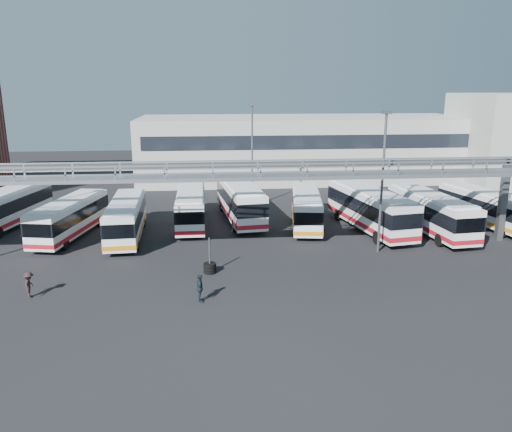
{
  "coord_description": "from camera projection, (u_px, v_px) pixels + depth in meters",
  "views": [
    {
      "loc": [
        -0.18,
        -26.9,
        11.82
      ],
      "look_at": [
        2.89,
        6.0,
        3.21
      ],
      "focal_mm": 35.0,
      "sensor_mm": 36.0,
      "label": 1
    }
  ],
  "objects": [
    {
      "name": "ground",
      "position": [
        216.0,
        297.0,
        28.92
      ],
      "size": [
        140.0,
        140.0,
        0.0
      ],
      "primitive_type": "plane",
      "color": "black",
      "rests_on": "ground"
    },
    {
      "name": "gantry",
      "position": [
        213.0,
        184.0,
        33.19
      ],
      "size": [
        51.4,
        5.15,
        7.1
      ],
      "color": "gray",
      "rests_on": "ground"
    },
    {
      "name": "warehouse",
      "position": [
        302.0,
        148.0,
        65.6
      ],
      "size": [
        42.0,
        14.0,
        8.0
      ],
      "primitive_type": "cube",
      "color": "#9E9E99",
      "rests_on": "ground"
    },
    {
      "name": "light_pole_mid",
      "position": [
        383.0,
        175.0,
        35.3
      ],
      "size": [
        0.7,
        0.35,
        10.21
      ],
      "color": "#4C4F54",
      "rests_on": "ground"
    },
    {
      "name": "light_pole_back",
      "position": [
        252.0,
        150.0,
        49.03
      ],
      "size": [
        0.7,
        0.35,
        10.21
      ],
      "color": "#4C4F54",
      "rests_on": "ground"
    },
    {
      "name": "bus_1",
      "position": [
        8.0,
        207.0,
        42.82
      ],
      "size": [
        4.5,
        11.0,
        3.26
      ],
      "rotation": [
        0.0,
        0.0,
        -0.19
      ],
      "color": "white",
      "rests_on": "ground"
    },
    {
      "name": "bus_2",
      "position": [
        70.0,
        217.0,
        39.98
      ],
      "size": [
        4.26,
        10.36,
        3.07
      ],
      "rotation": [
        0.0,
        0.0,
        -0.2
      ],
      "color": "white",
      "rests_on": "ground"
    },
    {
      "name": "bus_3",
      "position": [
        126.0,
        217.0,
        39.7
      ],
      "size": [
        2.89,
        10.38,
        3.12
      ],
      "rotation": [
        0.0,
        0.0,
        0.05
      ],
      "color": "white",
      "rests_on": "ground"
    },
    {
      "name": "bus_4",
      "position": [
        191.0,
        206.0,
        43.32
      ],
      "size": [
        2.45,
        10.19,
        3.09
      ],
      "rotation": [
        0.0,
        0.0,
        0.01
      ],
      "color": "white",
      "rests_on": "ground"
    },
    {
      "name": "bus_5",
      "position": [
        240.0,
        200.0,
        45.01
      ],
      "size": [
        3.99,
        11.6,
        3.45
      ],
      "rotation": [
        0.0,
        0.0,
        0.12
      ],
      "color": "white",
      "rests_on": "ground"
    },
    {
      "name": "bus_6",
      "position": [
        306.0,
        207.0,
        43.16
      ],
      "size": [
        3.82,
        10.27,
        3.05
      ],
      "rotation": [
        0.0,
        0.0,
        -0.15
      ],
      "color": "white",
      "rests_on": "ground"
    },
    {
      "name": "bus_7",
      "position": [
        370.0,
        208.0,
        41.8
      ],
      "size": [
        4.59,
        11.82,
        3.51
      ],
      "rotation": [
        0.0,
        0.0,
        0.17
      ],
      "color": "white",
      "rests_on": "ground"
    },
    {
      "name": "bus_8",
      "position": [
        431.0,
        212.0,
        41.05
      ],
      "size": [
        3.62,
        11.08,
        3.3
      ],
      "rotation": [
        0.0,
        0.0,
        0.1
      ],
      "color": "white",
      "rests_on": "ground"
    },
    {
      "name": "bus_9",
      "position": [
        486.0,
        207.0,
        43.09
      ],
      "size": [
        4.3,
        10.45,
        3.09
      ],
      "rotation": [
        0.0,
        0.0,
        0.2
      ],
      "color": "white",
      "rests_on": "ground"
    },
    {
      "name": "pedestrian_c",
      "position": [
        29.0,
        285.0,
        28.63
      ],
      "size": [
        0.64,
        1.03,
        1.55
      ],
      "primitive_type": "imported",
      "rotation": [
        0.0,
        0.0,
        1.64
      ],
      "color": "black",
      "rests_on": "ground"
    },
    {
      "name": "pedestrian_d",
      "position": [
        200.0,
        288.0,
        28.03
      ],
      "size": [
        0.46,
        0.98,
        1.64
      ],
      "primitive_type": "imported",
      "rotation": [
        0.0,
        0.0,
        1.63
      ],
      "color": "black",
      "rests_on": "ground"
    },
    {
      "name": "tire_stack",
      "position": [
        210.0,
        267.0,
        32.52
      ],
      "size": [
        0.83,
        0.83,
        2.38
      ],
      "color": "black",
      "rests_on": "ground"
    }
  ]
}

